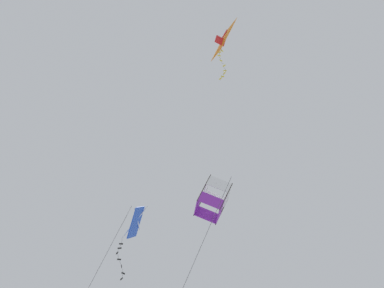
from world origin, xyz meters
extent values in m
cube|color=blue|center=(4.98, -0.85, 21.99)|extent=(1.21, 1.75, 1.98)
cylinder|color=white|center=(5.01, -0.86, 22.00)|extent=(1.12, 0.35, 2.16)
cylinder|color=white|center=(4.93, -0.84, 22.16)|extent=(1.18, 1.27, 0.05)
cylinder|color=#47474C|center=(5.53, -1.01, 20.77)|extent=(0.04, 0.05, 0.29)
cube|color=black|center=(5.55, -1.03, 20.63)|extent=(0.15, 0.11, 0.06)
cylinder|color=#47474C|center=(5.59, -1.01, 20.49)|extent=(0.05, 0.09, 0.29)
cube|color=black|center=(5.63, -0.99, 20.35)|extent=(0.13, 0.14, 0.06)
cylinder|color=#47474C|center=(5.67, -0.99, 20.20)|extent=(0.01, 0.10, 0.29)
cube|color=black|center=(5.72, -0.99, 20.06)|extent=(0.03, 0.17, 0.06)
cylinder|color=#47474C|center=(5.66, -0.98, 19.92)|extent=(0.02, 0.13, 0.29)
cube|color=black|center=(5.60, -0.98, 19.78)|extent=(0.16, 0.10, 0.06)
cylinder|color=#47474C|center=(5.52, -0.98, 19.64)|extent=(0.01, 0.16, 0.29)
cube|color=black|center=(5.44, -0.97, 19.49)|extent=(0.13, 0.14, 0.06)
cylinder|color=#47474C|center=(5.38, -0.99, 19.35)|extent=(0.03, 0.14, 0.29)
cube|color=black|center=(5.31, -1.00, 19.21)|extent=(0.17, 0.02, 0.06)
cylinder|color=#47474C|center=(5.34, -1.00, 19.07)|extent=(0.02, 0.06, 0.29)
cube|color=black|center=(5.36, -1.01, 18.93)|extent=(0.03, 0.17, 0.06)
cylinder|color=#47474C|center=(7.16, -0.40, 17.63)|extent=(1.21, 3.30, 6.58)
cube|color=white|center=(4.77, 3.97, 21.10)|extent=(0.68, 0.92, 0.48)
cube|color=white|center=(4.02, 4.42, 20.74)|extent=(0.68, 0.92, 0.48)
cube|color=white|center=(4.64, 4.60, 20.92)|extent=(0.93, 0.58, 0.82)
cube|color=white|center=(4.15, 3.79, 20.92)|extent=(0.93, 0.58, 0.82)
cube|color=purple|center=(5.08, 3.79, 20.22)|extent=(0.68, 0.92, 0.48)
cube|color=purple|center=(4.33, 4.24, 19.87)|extent=(0.68, 0.92, 0.48)
cube|color=purple|center=(4.95, 4.42, 20.04)|extent=(0.93, 0.58, 0.82)
cube|color=purple|center=(4.46, 3.61, 20.04)|extent=(0.93, 0.58, 0.82)
cylinder|color=#332D28|center=(5.17, 4.28, 20.66)|extent=(0.54, 0.35, 1.42)
cylinder|color=#332D28|center=(4.68, 3.48, 20.66)|extent=(0.54, 0.35, 1.42)
cylinder|color=#332D28|center=(4.42, 4.74, 20.30)|extent=(0.54, 0.35, 1.42)
cylinder|color=#332D28|center=(3.93, 3.93, 20.30)|extent=(0.54, 0.35, 1.42)
cylinder|color=#47474C|center=(6.23, 4.73, 16.23)|extent=(1.55, 2.90, 7.17)
pyramid|color=orange|center=(3.18, 3.84, 32.76)|extent=(0.97, 2.42, 1.51)
cube|color=red|center=(3.35, 3.80, 32.60)|extent=(0.70, 0.23, 0.80)
cube|color=red|center=(3.06, 3.88, 33.40)|extent=(0.22, 0.60, 0.16)
cylinder|color=#47474C|center=(3.31, 3.82, 31.85)|extent=(0.04, 0.04, 0.31)
cube|color=yellow|center=(3.29, 3.83, 31.69)|extent=(0.17, 0.02, 0.06)
cylinder|color=#47474C|center=(3.39, 3.84, 31.53)|extent=(0.02, 0.21, 0.32)
cube|color=yellow|center=(3.50, 3.84, 31.38)|extent=(0.12, 0.14, 0.06)
cylinder|color=#47474C|center=(3.51, 3.83, 31.22)|extent=(0.03, 0.03, 0.31)
cube|color=yellow|center=(3.52, 3.82, 31.06)|extent=(0.16, 0.10, 0.06)
cylinder|color=#47474C|center=(3.46, 3.82, 30.90)|extent=(0.02, 0.13, 0.32)
cube|color=yellow|center=(3.40, 3.82, 30.75)|extent=(0.17, 0.03, 0.06)
cylinder|color=#47474C|center=(3.30, 3.83, 30.59)|extent=(0.03, 0.20, 0.32)
cube|color=yellow|center=(3.20, 3.84, 30.43)|extent=(0.05, 0.17, 0.06)
cylinder|color=#47474C|center=(3.16, 3.81, 30.28)|extent=(0.06, 0.10, 0.32)
cube|color=yellow|center=(3.12, 3.78, 30.12)|extent=(0.14, 0.13, 0.06)
cylinder|color=#47474C|center=(3.16, 3.80, 29.96)|extent=(0.05, 0.10, 0.32)
cube|color=yellow|center=(3.20, 3.82, 29.81)|extent=(0.03, 0.17, 0.06)
cylinder|color=#47474C|center=(3.26, 3.80, 29.65)|extent=(0.05, 0.13, 0.32)
cube|color=yellow|center=(3.33, 3.79, 29.49)|extent=(0.15, 0.11, 0.06)
cylinder|color=#47474C|center=(3.41, 3.79, 29.34)|extent=(0.02, 0.17, 0.32)
cube|color=yellow|center=(3.49, 3.79, 29.18)|extent=(0.06, 0.17, 0.06)
camera|label=1|loc=(16.54, 17.54, 6.21)|focal=53.35mm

